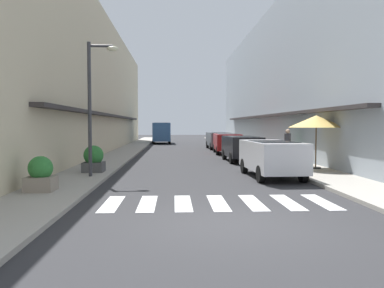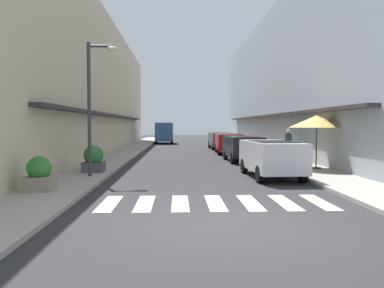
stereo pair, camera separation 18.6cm
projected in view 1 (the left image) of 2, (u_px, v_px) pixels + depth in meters
ground_plane at (190, 154)px, 28.18m from camera, size 109.78×109.78×0.00m
sidewalk_left at (122, 153)px, 27.95m from camera, size 2.22×69.86×0.12m
sidewalk_right at (257, 153)px, 28.41m from camera, size 2.22×69.86×0.12m
building_row_left at (76, 86)px, 29.02m from camera, size 5.50×46.91×10.14m
building_row_right at (300, 82)px, 29.81m from camera, size 5.50×46.91×10.88m
crosswalk at (218, 203)px, 10.49m from camera, size 6.15×2.20×0.01m
parked_car_near at (272, 155)px, 15.56m from camera, size 1.91×4.40×1.47m
parked_car_mid at (242, 146)px, 22.36m from camera, size 1.89×4.02×1.47m
parked_car_far at (227, 141)px, 28.50m from camera, size 1.94×4.27×1.47m
parked_car_distant at (218, 139)px, 33.98m from camera, size 1.89×4.34×1.47m
delivery_van at (161, 131)px, 44.33m from camera, size 2.15×5.46×2.37m
street_lamp at (95, 94)px, 14.94m from camera, size 1.19×0.28×5.17m
cafe_umbrella at (316, 122)px, 17.68m from camera, size 2.50×2.50×2.43m
planter_corner at (41, 175)px, 11.71m from camera, size 0.83×0.83×1.06m
planter_midblock at (94, 159)px, 16.49m from camera, size 0.87×0.87×1.13m
planter_far at (288, 151)px, 22.22m from camera, size 0.87×0.87×1.12m
pedestrian_walking_near at (288, 145)px, 20.35m from camera, size 0.34×0.34×1.77m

